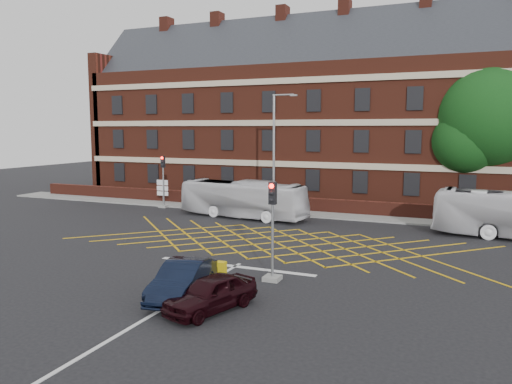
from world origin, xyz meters
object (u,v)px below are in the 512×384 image
at_px(deciduous_tree, 487,125).
at_px(street_lamp, 275,176).
at_px(bus_left, 243,199).
at_px(traffic_light_near, 272,240).
at_px(traffic_light_far, 163,186).
at_px(car_maroon, 211,293).
at_px(utility_cabinet, 221,272).
at_px(direction_signs, 163,189).
at_px(car_navy, 183,280).

height_order(deciduous_tree, street_lamp, deciduous_tree).
bearing_deg(bus_left, traffic_light_near, -143.01).
bearing_deg(traffic_light_near, traffic_light_far, 135.63).
xyz_separation_m(bus_left, car_maroon, (6.82, -17.70, -0.73)).
xyz_separation_m(bus_left, utility_cabinet, (5.58, -14.48, -0.94)).
relative_size(street_lamp, direction_signs, 4.07).
bearing_deg(traffic_light_near, utility_cabinet, -153.49).
distance_m(bus_left, traffic_light_far, 8.22).
bearing_deg(car_navy, traffic_light_near, 44.47).
distance_m(bus_left, car_maroon, 18.98).
bearing_deg(street_lamp, deciduous_tree, 28.39).
distance_m(deciduous_tree, utility_cabinet, 26.38).
xyz_separation_m(traffic_light_near, street_lamp, (-5.49, 14.58, 1.32)).
xyz_separation_m(car_navy, deciduous_tree, (11.14, 25.65, 6.09)).
bearing_deg(direction_signs, car_navy, -54.65).
distance_m(car_maroon, direction_signs, 26.19).
xyz_separation_m(car_navy, utility_cabinet, (0.42, 2.40, -0.27)).
distance_m(traffic_light_near, street_lamp, 15.63).
distance_m(direction_signs, utility_cabinet, 22.91).
height_order(traffic_light_near, street_lamp, street_lamp).
bearing_deg(street_lamp, car_navy, -80.26).
relative_size(bus_left, car_maroon, 2.61).
relative_size(bus_left, car_navy, 2.30).
xyz_separation_m(deciduous_tree, direction_signs, (-25.34, -5.64, -5.41)).
bearing_deg(street_lamp, traffic_light_near, -69.38).
bearing_deg(car_maroon, deciduous_tree, 88.52).
relative_size(traffic_light_near, direction_signs, 1.94).
xyz_separation_m(bus_left, street_lamp, (2.08, 1.09, 1.71)).
height_order(traffic_light_near, direction_signs, traffic_light_near).
distance_m(car_navy, car_maroon, 1.85).
height_order(traffic_light_far, utility_cabinet, traffic_light_far).
bearing_deg(street_lamp, direction_signs, 169.56).
bearing_deg(deciduous_tree, traffic_light_near, -111.42).
bearing_deg(traffic_light_far, direction_signs, 126.31).
height_order(bus_left, traffic_light_near, traffic_light_near).
height_order(bus_left, car_maroon, bus_left).
bearing_deg(traffic_light_near, car_navy, -125.35).
bearing_deg(bus_left, street_lamp, -54.69).
distance_m(traffic_light_near, utility_cabinet, 2.59).
relative_size(deciduous_tree, street_lamp, 1.25).
bearing_deg(bus_left, traffic_light_far, 85.41).
height_order(traffic_light_near, traffic_light_far, same).
relative_size(traffic_light_far, utility_cabinet, 4.94).
distance_m(traffic_light_far, utility_cabinet, 21.22).
distance_m(bus_left, street_lamp, 2.90).
bearing_deg(traffic_light_far, car_navy, -54.72).
distance_m(deciduous_tree, direction_signs, 26.51).
relative_size(car_navy, car_maroon, 1.13).
bearing_deg(utility_cabinet, traffic_light_far, 129.96).
bearing_deg(utility_cabinet, bus_left, 111.07).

